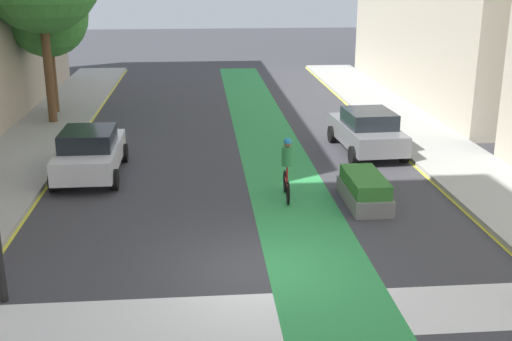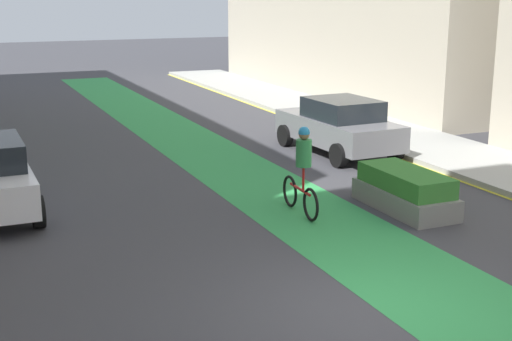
# 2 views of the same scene
# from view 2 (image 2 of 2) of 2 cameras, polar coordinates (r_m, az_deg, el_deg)

# --- Properties ---
(ground_plane) EXTENTS (120.00, 120.00, 0.00)m
(ground_plane) POSITION_cam_2_polar(r_m,az_deg,el_deg) (10.52, 8.94, -11.16)
(ground_plane) COLOR #38383D
(bike_lane_paint) EXTENTS (2.40, 60.00, 0.01)m
(bike_lane_paint) POSITION_cam_2_polar(r_m,az_deg,el_deg) (11.26, 14.94, -9.71)
(bike_lane_paint) COLOR #2D8C47
(bike_lane_paint) RESTS_ON ground_plane
(car_grey_right_far) EXTENTS (2.18, 4.28, 1.57)m
(car_grey_right_far) POSITION_cam_2_polar(r_m,az_deg,el_deg) (20.19, 6.67, 3.61)
(car_grey_right_far) COLOR slate
(car_grey_right_far) RESTS_ON ground_plane
(cyclist_in_lane) EXTENTS (0.32, 1.73, 1.86)m
(cyclist_in_lane) POSITION_cam_2_polar(r_m,az_deg,el_deg) (14.45, 3.72, 0.12)
(cyclist_in_lane) COLOR black
(cyclist_in_lane) RESTS_ON ground_plane
(median_planter) EXTENTS (1.08, 2.49, 0.85)m
(median_planter) POSITION_cam_2_polar(r_m,az_deg,el_deg) (15.24, 11.85, -1.62)
(median_planter) COLOR slate
(median_planter) RESTS_ON ground_plane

